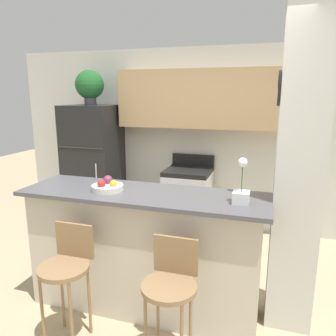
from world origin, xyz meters
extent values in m
plane|color=tan|center=(0.00, 0.00, 0.00)|extent=(14.00, 14.00, 0.00)
cube|color=silver|center=(0.00, 2.11, 1.27)|extent=(5.60, 0.06, 2.55)
cube|color=tan|center=(0.30, 1.92, 1.85)|extent=(2.70, 0.32, 0.78)
cube|color=white|center=(-0.03, 1.94, 1.54)|extent=(0.70, 0.28, 0.12)
cube|color=silver|center=(1.24, 0.20, 1.27)|extent=(0.36, 0.32, 2.55)
cylinder|color=black|center=(1.05, 0.20, 1.96)|extent=(0.02, 0.27, 0.27)
cylinder|color=white|center=(1.05, 0.20, 1.96)|extent=(0.01, 0.23, 0.23)
cube|color=beige|center=(0.00, 0.00, 0.53)|extent=(2.01, 0.52, 1.06)
cube|color=#4C4C51|center=(0.00, 0.00, 1.08)|extent=(2.13, 0.64, 0.04)
cube|color=black|center=(-1.47, 1.71, 0.60)|extent=(0.73, 0.67, 1.20)
cube|color=black|center=(-1.47, 1.71, 1.48)|extent=(0.73, 0.67, 0.56)
cube|color=#333333|center=(-1.47, 1.38, 1.20)|extent=(0.69, 0.01, 0.01)
cylinder|color=#B2B2B7|center=(-1.23, 1.37, 0.66)|extent=(0.02, 0.02, 0.66)
cube|color=silver|center=(-0.03, 1.76, 0.43)|extent=(0.61, 0.60, 0.85)
cube|color=black|center=(-0.03, 1.76, 0.88)|extent=(0.61, 0.60, 0.06)
cube|color=black|center=(-0.03, 2.04, 0.99)|extent=(0.61, 0.04, 0.16)
cube|color=black|center=(-0.03, 1.45, 0.47)|extent=(0.37, 0.01, 0.27)
cylinder|color=olive|center=(-0.42, -0.59, 0.63)|extent=(0.39, 0.39, 0.03)
cube|color=olive|center=(-0.42, -0.42, 0.79)|extent=(0.33, 0.02, 0.28)
cylinder|color=olive|center=(-0.54, -0.71, 0.31)|extent=(0.02, 0.02, 0.61)
cylinder|color=olive|center=(-0.29, -0.71, 0.31)|extent=(0.02, 0.02, 0.61)
cylinder|color=olive|center=(-0.54, -0.46, 0.31)|extent=(0.02, 0.02, 0.61)
cylinder|color=olive|center=(-0.29, -0.46, 0.31)|extent=(0.02, 0.02, 0.61)
cylinder|color=olive|center=(0.42, -0.59, 0.63)|extent=(0.39, 0.39, 0.03)
cube|color=olive|center=(0.42, -0.42, 0.79)|extent=(0.33, 0.02, 0.28)
cylinder|color=olive|center=(0.29, -0.46, 0.31)|extent=(0.02, 0.02, 0.61)
cylinder|color=olive|center=(0.54, -0.46, 0.31)|extent=(0.02, 0.02, 0.61)
cylinder|color=#4C4C51|center=(-1.47, 1.71, 1.83)|extent=(0.17, 0.17, 0.13)
sphere|color=#1E5B28|center=(-1.47, 1.71, 2.04)|extent=(0.40, 0.40, 0.40)
cube|color=white|center=(0.83, -0.04, 1.14)|extent=(0.13, 0.13, 0.09)
cylinder|color=#386633|center=(0.83, -0.04, 1.29)|extent=(0.01, 0.01, 0.21)
sphere|color=white|center=(0.83, -0.04, 1.42)|extent=(0.07, 0.07, 0.07)
cylinder|color=silver|center=(-0.31, -0.04, 1.12)|extent=(0.27, 0.27, 0.05)
sphere|color=gold|center=(-0.25, -0.05, 1.17)|extent=(0.06, 0.06, 0.06)
sphere|color=#7A2D56|center=(-0.33, 0.01, 1.18)|extent=(0.08, 0.08, 0.08)
sphere|color=red|center=(-0.34, -0.10, 1.17)|extent=(0.07, 0.07, 0.07)
cylinder|color=black|center=(-0.88, 1.48, 0.19)|extent=(0.28, 0.28, 0.38)
camera|label=1|loc=(1.01, -2.49, 1.92)|focal=35.00mm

